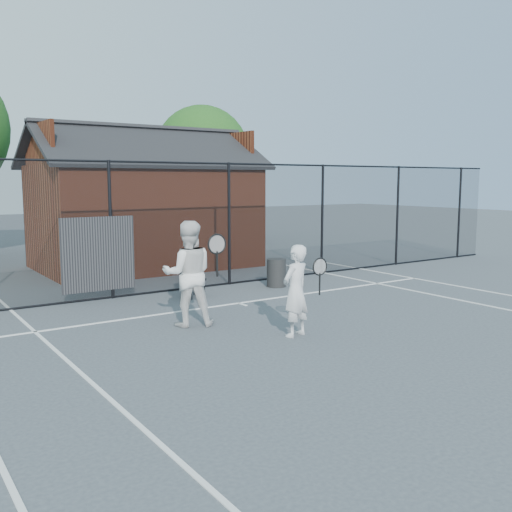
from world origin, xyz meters
TOP-DOWN VIEW (x-y plane):
  - ground at (0.00, 0.00)m, footprint 80.00×80.00m
  - court_lines at (0.00, -1.32)m, footprint 11.02×18.00m
  - fence at (-0.30, 5.00)m, footprint 22.04×3.00m
  - clubhouse at (0.50, 9.00)m, footprint 6.50×4.36m
  - tree_right at (5.50, 14.50)m, footprint 3.97×3.97m
  - player_front at (-0.58, 0.33)m, footprint 0.72×0.57m
  - player_back at (-1.72, 1.95)m, footprint 1.11×1.00m
  - chair_left at (-0.47, 4.10)m, footprint 0.50×0.51m
  - chair_right at (-0.50, 4.10)m, footprint 0.51×0.53m
  - waste_bin at (1.79, 4.10)m, footprint 0.49×0.49m

SIDE VIEW (x-z plane):
  - ground at x=0.00m, z-range 0.00..0.00m
  - court_lines at x=0.00m, z-range 0.00..0.01m
  - waste_bin at x=1.79m, z-range 0.00..0.68m
  - chair_right at x=-0.50m, z-range 0.00..0.89m
  - chair_left at x=-0.47m, z-range 0.00..0.90m
  - player_front at x=-0.58m, z-range 0.00..1.53m
  - player_back at x=-1.72m, z-range 0.00..1.87m
  - fence at x=-0.30m, z-range -0.05..2.95m
  - clubhouse at x=0.50m, z-range -0.49..3.70m
  - tree_right at x=5.50m, z-range 0.86..6.56m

